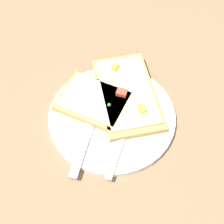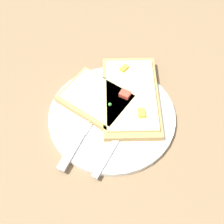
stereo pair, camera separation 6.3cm
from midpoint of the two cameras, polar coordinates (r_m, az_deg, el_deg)
The scene contains 7 objects.
ground_plane at distance 0.65m, azimuth -2.77°, elevation -1.28°, with size 4.00×4.00×0.00m, color #7F6647.
plate at distance 0.65m, azimuth -2.80°, elevation -1.00°, with size 0.26×0.26×0.01m.
fork at distance 0.63m, azimuth -0.11°, elevation -2.23°, with size 0.16×0.19×0.01m.
knife at distance 0.62m, azimuth -7.46°, elevation -4.19°, with size 0.16×0.18×0.01m.
pizza_slice_main at distance 0.66m, azimuth -0.01°, elevation 3.22°, with size 0.24×0.19×0.03m.
pizza_slice_corner at distance 0.65m, azimuth -5.93°, elevation 1.80°, with size 0.18×0.17×0.03m.
crumb_scatter at distance 0.67m, azimuth -4.79°, elevation 2.90°, with size 0.10×0.10×0.01m.
Camera 1 is at (0.29, -0.20, 0.55)m, focal length 50.00 mm.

